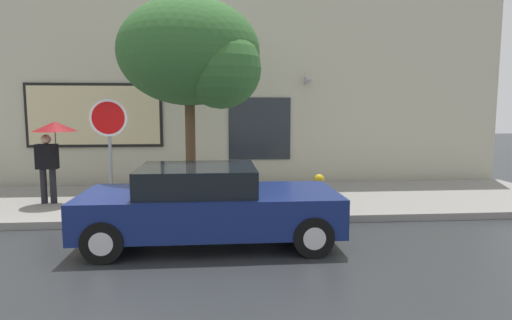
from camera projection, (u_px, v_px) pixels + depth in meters
ground_plane at (128, 243)px, 7.49m from camera, size 60.00×60.00×0.00m
sidewalk at (153, 202)px, 10.45m from camera, size 20.00×4.00×0.15m
building_facade at (162, 66)px, 12.52m from camera, size 20.00×0.67×7.00m
parked_car at (208, 205)px, 7.45m from camera, size 4.28×1.92×1.33m
fire_hydrant at (319, 191)px, 9.45m from camera, size 0.30×0.44×0.74m
pedestrian_with_umbrella at (52, 139)px, 9.80m from camera, size 0.96×0.96×1.85m
street_tree at (195, 56)px, 9.24m from camera, size 3.02×2.56×4.47m
stop_sign at (109, 133)px, 8.98m from camera, size 0.76×0.10×2.33m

